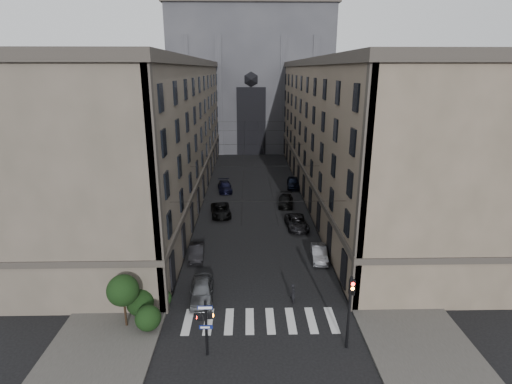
{
  "coord_description": "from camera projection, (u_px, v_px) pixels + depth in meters",
  "views": [
    {
      "loc": [
        -0.84,
        -19.96,
        17.56
      ],
      "look_at": [
        -0.17,
        10.77,
        8.05
      ],
      "focal_mm": 28.0,
      "sensor_mm": 36.0,
      "label": 1
    }
  ],
  "objects": [
    {
      "name": "shrub_cluster",
      "position": [
        138.0,
        301.0,
        28.34
      ],
      "size": [
        3.9,
        4.4,
        3.9
      ],
      "color": "black",
      "rests_on": "sidewalk_left"
    },
    {
      "name": "pedestrian_signal_left",
      "position": [
        206.0,
        323.0,
        24.94
      ],
      "size": [
        1.02,
        0.38,
        4.0
      ],
      "color": "black",
      "rests_on": "ground"
    },
    {
      "name": "building_left",
      "position": [
        157.0,
        130.0,
        55.61
      ],
      "size": [
        13.6,
        60.6,
        18.85
      ],
      "color": "#4D473B",
      "rests_on": "ground"
    },
    {
      "name": "building_right",
      "position": [
        349.0,
        130.0,
        56.17
      ],
      "size": [
        13.6,
        60.6,
        18.85
      ],
      "color": "brown",
      "rests_on": "ground"
    },
    {
      "name": "car_right_midnear",
      "position": [
        297.0,
        222.0,
        45.79
      ],
      "size": [
        2.55,
        5.08,
        1.38
      ],
      "primitive_type": "imported",
      "rotation": [
        0.0,
        0.0,
        0.05
      ],
      "color": "black",
      "rests_on": "ground"
    },
    {
      "name": "car_right_near",
      "position": [
        319.0,
        253.0,
        38.17
      ],
      "size": [
        1.66,
        4.09,
        1.32
      ],
      "primitive_type": "imported",
      "rotation": [
        0.0,
        0.0,
        -0.07
      ],
      "color": "gray",
      "rests_on": "ground"
    },
    {
      "name": "sidewalk_left",
      "position": [
        182.0,
        194.0,
        58.41
      ],
      "size": [
        7.0,
        80.0,
        0.15
      ],
      "primitive_type": "cube",
      "color": "#383533",
      "rests_on": "ground"
    },
    {
      "name": "car_left_near",
      "position": [
        202.0,
        290.0,
        31.58
      ],
      "size": [
        2.12,
        4.7,
        1.57
      ],
      "primitive_type": "imported",
      "rotation": [
        0.0,
        0.0,
        0.06
      ],
      "color": "slate",
      "rests_on": "ground"
    },
    {
      "name": "car_left_midnear",
      "position": [
        197.0,
        252.0,
        38.49
      ],
      "size": [
        1.61,
        3.95,
        1.28
      ],
      "primitive_type": "imported",
      "rotation": [
        0.0,
        0.0,
        0.07
      ],
      "color": "black",
      "rests_on": "ground"
    },
    {
      "name": "car_right_far",
      "position": [
        293.0,
        182.0,
        61.44
      ],
      "size": [
        2.3,
        4.92,
        1.63
      ],
      "primitive_type": "imported",
      "rotation": [
        0.0,
        0.0,
        -0.08
      ],
      "color": "black",
      "rests_on": "ground"
    },
    {
      "name": "zebra_crossing",
      "position": [
        260.0,
        321.0,
        29.04
      ],
      "size": [
        11.0,
        3.2,
        0.01
      ],
      "primitive_type": "cube",
      "color": "beige",
      "rests_on": "ground"
    },
    {
      "name": "traffic_light_right",
      "position": [
        350.0,
        304.0,
        25.25
      ],
      "size": [
        0.34,
        0.5,
        5.2
      ],
      "color": "black",
      "rests_on": "ground"
    },
    {
      "name": "ground",
      "position": [
        263.0,
        370.0,
        24.27
      ],
      "size": [
        260.0,
        260.0,
        0.0
      ],
      "primitive_type": "plane",
      "color": "black",
      "rests_on": "ground"
    },
    {
      "name": "gothic_tower",
      "position": [
        251.0,
        68.0,
        90.6
      ],
      "size": [
        35.0,
        23.0,
        58.0
      ],
      "color": "#2D2D33",
      "rests_on": "ground"
    },
    {
      "name": "pedestrian",
      "position": [
        293.0,
        294.0,
        31.01
      ],
      "size": [
        0.54,
        0.69,
        1.67
      ],
      "primitive_type": "imported",
      "rotation": [
        0.0,
        0.0,
        1.83
      ],
      "color": "black",
      "rests_on": "ground"
    },
    {
      "name": "sidewalk_right",
      "position": [
        324.0,
        193.0,
        58.85
      ],
      "size": [
        7.0,
        80.0,
        0.15
      ],
      "primitive_type": "cube",
      "color": "#383533",
      "rests_on": "ground"
    },
    {
      "name": "car_right_midfar",
      "position": [
        286.0,
        201.0,
        53.29
      ],
      "size": [
        2.41,
        4.82,
        1.34
      ],
      "primitive_type": "imported",
      "rotation": [
        0.0,
        0.0,
        -0.12
      ],
      "color": "black",
      "rests_on": "ground"
    },
    {
      "name": "car_left_far",
      "position": [
        225.0,
        187.0,
        59.64
      ],
      "size": [
        2.61,
        5.07,
        1.41
      ],
      "primitive_type": "imported",
      "rotation": [
        0.0,
        0.0,
        0.14
      ],
      "color": "black",
      "rests_on": "ground"
    },
    {
      "name": "tram_wires",
      "position": [
        253.0,
        145.0,
        56.16
      ],
      "size": [
        14.0,
        60.0,
        0.43
      ],
      "color": "black",
      "rests_on": "ground"
    },
    {
      "name": "car_left_midfar",
      "position": [
        221.0,
        210.0,
        49.64
      ],
      "size": [
        2.99,
        5.33,
        1.41
      ],
      "primitive_type": "imported",
      "rotation": [
        0.0,
        0.0,
        0.13
      ],
      "color": "black",
      "rests_on": "ground"
    }
  ]
}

